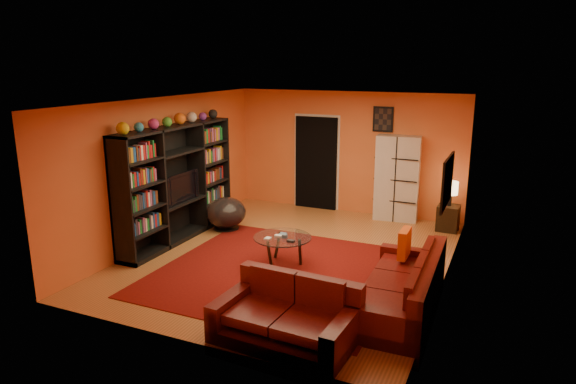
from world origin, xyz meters
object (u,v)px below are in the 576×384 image
at_px(loveseat, 289,315).
at_px(table_lamp, 450,189).
at_px(sofa, 405,289).
at_px(bowl_chair, 226,213).
at_px(storage_cabinet, 397,178).
at_px(entertainment_unit, 177,183).
at_px(coffee_table, 282,240).
at_px(side_table, 448,218).
at_px(tv, 178,187).

xyz_separation_m(loveseat, table_lamp, (1.21, 4.92, 0.55)).
bearing_deg(sofa, bowl_chair, 152.41).
distance_m(loveseat, storage_cabinet, 5.25).
height_order(entertainment_unit, table_lamp, entertainment_unit).
xyz_separation_m(coffee_table, side_table, (2.21, 2.90, -0.18)).
bearing_deg(side_table, loveseat, -103.79).
bearing_deg(coffee_table, loveseat, -63.43).
relative_size(coffee_table, table_lamp, 1.96).
xyz_separation_m(sofa, bowl_chair, (-3.89, 1.92, 0.05)).
distance_m(entertainment_unit, side_table, 5.22).
distance_m(storage_cabinet, side_table, 1.30).
distance_m(sofa, storage_cabinet, 4.09).
bearing_deg(coffee_table, storage_cabinet, 70.66).
distance_m(entertainment_unit, tv, 0.09).
distance_m(coffee_table, table_lamp, 3.67).
xyz_separation_m(entertainment_unit, tv, (0.05, -0.04, -0.06)).
height_order(tv, coffee_table, tv).
height_order(sofa, coffee_table, sofa).
xyz_separation_m(tv, side_table, (4.46, 2.54, -0.74)).
distance_m(storage_cabinet, table_lamp, 1.13).
distance_m(bowl_chair, table_lamp, 4.36).
bearing_deg(side_table, tv, -150.34).
bearing_deg(storage_cabinet, sofa, -81.42).
height_order(loveseat, side_table, loveseat).
distance_m(tv, bowl_chair, 1.17).
height_order(sofa, bowl_chair, sofa).
height_order(entertainment_unit, sofa, entertainment_unit).
height_order(storage_cabinet, table_lamp, storage_cabinet).
height_order(sofa, side_table, sofa).
xyz_separation_m(coffee_table, table_lamp, (2.21, 2.90, 0.41)).
xyz_separation_m(tv, bowl_chair, (0.48, 0.84, -0.65)).
xyz_separation_m(entertainment_unit, side_table, (4.51, 2.50, -0.80)).
bearing_deg(loveseat, bowl_chair, 43.87).
height_order(sofa, loveseat, same).
distance_m(loveseat, bowl_chair, 4.25).
distance_m(storage_cabinet, bowl_chair, 3.55).
bearing_deg(bowl_chair, side_table, 23.08).
relative_size(sofa, storage_cabinet, 1.33).
xyz_separation_m(bowl_chair, table_lamp, (3.98, 1.70, 0.50)).
bearing_deg(table_lamp, coffee_table, -127.38).
relative_size(tv, loveseat, 0.56).
relative_size(loveseat, coffee_table, 1.80).
bearing_deg(table_lamp, loveseat, -103.79).
bearing_deg(loveseat, coffee_table, 29.67).
height_order(storage_cabinet, bowl_chair, storage_cabinet).
height_order(entertainment_unit, side_table, entertainment_unit).
distance_m(side_table, table_lamp, 0.59).
xyz_separation_m(coffee_table, bowl_chair, (-1.77, 1.20, -0.09)).
xyz_separation_m(sofa, coffee_table, (-2.12, 0.72, 0.14)).
bearing_deg(table_lamp, storage_cabinet, 164.78).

